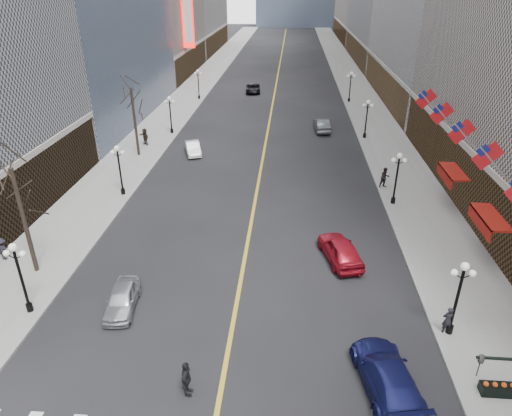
% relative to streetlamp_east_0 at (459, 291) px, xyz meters
% --- Properties ---
extents(sidewalk_east, '(6.00, 230.00, 0.15)m').
position_rel_streetlamp_east_0_xyz_m(sidewalk_east, '(2.20, 56.00, -2.83)').
color(sidewalk_east, gray).
rests_on(sidewalk_east, ground).
extents(sidewalk_west, '(6.00, 230.00, 0.15)m').
position_rel_streetlamp_east_0_xyz_m(sidewalk_west, '(-25.80, 56.00, -2.83)').
color(sidewalk_west, gray).
rests_on(sidewalk_west, ground).
extents(lane_line, '(0.25, 200.00, 0.02)m').
position_rel_streetlamp_east_0_xyz_m(lane_line, '(-11.80, 66.00, -2.89)').
color(lane_line, gold).
rests_on(lane_line, ground).
extents(streetlamp_east_0, '(1.26, 0.44, 4.52)m').
position_rel_streetlamp_east_0_xyz_m(streetlamp_east_0, '(0.00, 0.00, 0.00)').
color(streetlamp_east_0, black).
rests_on(streetlamp_east_0, sidewalk_east).
extents(streetlamp_east_1, '(1.26, 0.44, 4.52)m').
position_rel_streetlamp_east_0_xyz_m(streetlamp_east_1, '(0.00, 16.00, 0.00)').
color(streetlamp_east_1, black).
rests_on(streetlamp_east_1, sidewalk_east).
extents(streetlamp_east_2, '(1.26, 0.44, 4.52)m').
position_rel_streetlamp_east_0_xyz_m(streetlamp_east_2, '(0.00, 34.00, 0.00)').
color(streetlamp_east_2, black).
rests_on(streetlamp_east_2, sidewalk_east).
extents(streetlamp_east_3, '(1.26, 0.44, 4.52)m').
position_rel_streetlamp_east_0_xyz_m(streetlamp_east_3, '(0.00, 52.00, 0.00)').
color(streetlamp_east_3, black).
rests_on(streetlamp_east_3, sidewalk_east).
extents(streetlamp_west_0, '(1.26, 0.44, 4.52)m').
position_rel_streetlamp_east_0_xyz_m(streetlamp_west_0, '(-23.60, 0.00, 0.00)').
color(streetlamp_west_0, black).
rests_on(streetlamp_west_0, sidewalk_west).
extents(streetlamp_west_1, '(1.26, 0.44, 4.52)m').
position_rel_streetlamp_east_0_xyz_m(streetlamp_west_1, '(-23.60, 16.00, 0.00)').
color(streetlamp_west_1, black).
rests_on(streetlamp_west_1, sidewalk_west).
extents(streetlamp_west_2, '(1.26, 0.44, 4.52)m').
position_rel_streetlamp_east_0_xyz_m(streetlamp_west_2, '(-23.60, 34.00, 0.00)').
color(streetlamp_west_2, black).
rests_on(streetlamp_west_2, sidewalk_west).
extents(streetlamp_west_3, '(1.26, 0.44, 4.52)m').
position_rel_streetlamp_east_0_xyz_m(streetlamp_west_3, '(-23.60, 52.00, 0.00)').
color(streetlamp_west_3, black).
rests_on(streetlamp_west_3, sidewalk_west).
extents(flag_2, '(2.87, 0.12, 2.87)m').
position_rel_streetlamp_east_0_xyz_m(flag_2, '(3.51, 8.00, 4.39)').
color(flag_2, '#B2B2B7').
rests_on(flag_2, ground).
extents(flag_3, '(2.87, 0.12, 2.87)m').
position_rel_streetlamp_east_0_xyz_m(flag_3, '(3.51, 13.00, 4.39)').
color(flag_3, '#B2B2B7').
rests_on(flag_3, ground).
extents(flag_4, '(2.87, 0.12, 2.87)m').
position_rel_streetlamp_east_0_xyz_m(flag_4, '(3.51, 18.00, 4.39)').
color(flag_4, '#B2B2B7').
rests_on(flag_4, ground).
extents(flag_5, '(2.87, 0.12, 2.87)m').
position_rel_streetlamp_east_0_xyz_m(flag_5, '(3.51, 23.00, 4.39)').
color(flag_5, '#B2B2B7').
rests_on(flag_5, ground).
extents(awning_b, '(1.40, 4.00, 0.93)m').
position_rel_streetlamp_east_0_xyz_m(awning_b, '(4.30, 8.00, 0.18)').
color(awning_b, maroon).
rests_on(awning_b, ground).
extents(awning_c, '(1.40, 4.00, 0.93)m').
position_rel_streetlamp_east_0_xyz_m(awning_c, '(4.30, 16.00, 0.18)').
color(awning_c, maroon).
rests_on(awning_c, ground).
extents(theatre_marquee, '(2.00, 0.55, 12.00)m').
position_rel_streetlamp_east_0_xyz_m(theatre_marquee, '(-27.68, 66.00, 9.10)').
color(theatre_marquee, red).
rests_on(theatre_marquee, ground).
extents(tree_west_near, '(3.60, 3.60, 7.92)m').
position_rel_streetlamp_east_0_xyz_m(tree_west_near, '(-25.30, 4.00, 3.34)').
color(tree_west_near, '#2D231C').
rests_on(tree_west_near, sidewalk_west).
extents(tree_west_far, '(3.60, 3.60, 7.92)m').
position_rel_streetlamp_east_0_xyz_m(tree_west_far, '(-25.30, 26.00, 3.34)').
color(tree_west_far, '#2D231C').
rests_on(tree_west_far, sidewalk_west).
extents(planter_east, '(2.00, 0.60, 0.67)m').
position_rel_streetlamp_east_0_xyz_m(planter_east, '(1.20, -4.00, -2.45)').
color(planter_east, black).
rests_on(planter_east, sidewalk_east).
extents(car_nb_near, '(2.11, 4.23, 1.39)m').
position_rel_streetlamp_east_0_xyz_m(car_nb_near, '(-18.38, 0.82, -2.21)').
color(car_nb_near, '#B5B9BD').
rests_on(car_nb_near, ground).
extents(car_nb_mid, '(2.62, 4.34, 1.35)m').
position_rel_streetlamp_east_0_xyz_m(car_nb_mid, '(-19.55, 27.14, -2.23)').
color(car_nb_mid, white).
rests_on(car_nb_mid, ground).
extents(car_nb_far, '(2.73, 5.21, 1.40)m').
position_rel_streetlamp_east_0_xyz_m(car_nb_far, '(-15.43, 57.49, -2.20)').
color(car_nb_far, black).
rests_on(car_nb_far, ground).
extents(car_sb_near, '(3.24, 5.94, 1.63)m').
position_rel_streetlamp_east_0_xyz_m(car_sb_near, '(-4.07, -4.00, -2.09)').
color(car_sb_near, '#15184F').
rests_on(car_sb_near, ground).
extents(car_sb_mid, '(3.20, 5.25, 1.67)m').
position_rel_streetlamp_east_0_xyz_m(car_sb_mid, '(-5.29, 6.96, -2.07)').
color(car_sb_mid, maroon).
rests_on(car_sb_mid, ground).
extents(car_sb_far, '(2.03, 4.84, 1.56)m').
position_rel_streetlamp_east_0_xyz_m(car_sb_far, '(-5.00, 36.67, -2.12)').
color(car_sb_far, '#4E5356').
rests_on(car_sb_far, ground).
extents(ped_ne_corner, '(0.61, 0.45, 1.65)m').
position_rel_streetlamp_east_0_xyz_m(ped_ne_corner, '(-0.20, 0.01, -1.92)').
color(ped_ne_corner, black).
rests_on(ped_ne_corner, sidewalk_east).
extents(ped_east_walk, '(1.05, 0.82, 1.90)m').
position_rel_streetlamp_east_0_xyz_m(ped_east_walk, '(-0.20, 19.32, -1.80)').
color(ped_east_walk, black).
rests_on(ped_east_walk, sidewalk_east).
extents(ped_west_walk, '(1.08, 0.54, 1.61)m').
position_rel_streetlamp_east_0_xyz_m(ped_west_walk, '(-28.11, 5.09, -1.95)').
color(ped_west_walk, black).
rests_on(ped_west_walk, sidewalk_west).
extents(ped_west_far, '(1.66, 1.55, 1.90)m').
position_rel_streetlamp_east_0_xyz_m(ped_west_far, '(-25.56, 29.39, -1.80)').
color(ped_west_far, black).
rests_on(ped_west_far, sidewalk_west).
extents(ped_crossing_a, '(0.56, 1.14, 1.91)m').
position_rel_streetlamp_east_0_xyz_m(ped_crossing_a, '(-13.31, -5.00, -1.95)').
color(ped_crossing_a, black).
rests_on(ped_crossing_a, ground).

